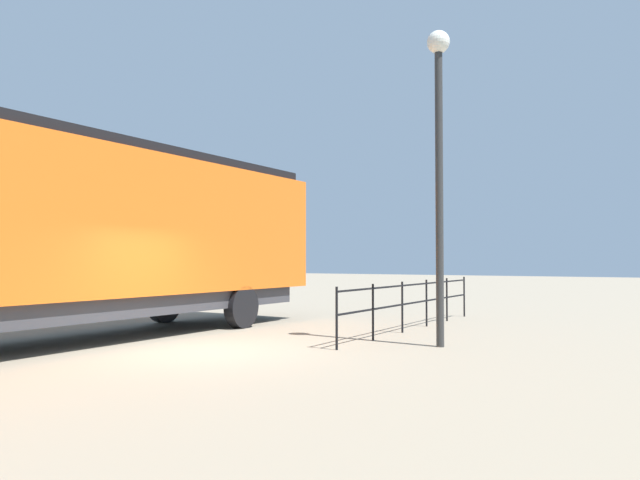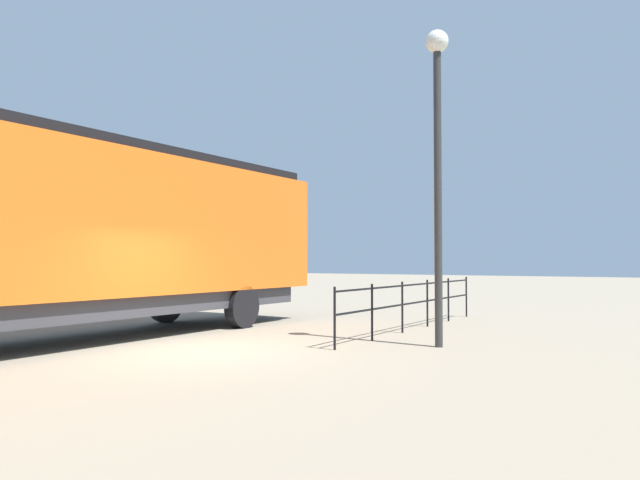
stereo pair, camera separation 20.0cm
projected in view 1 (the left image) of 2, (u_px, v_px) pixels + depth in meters
ground_plane at (203, 351)px, 11.85m from camera, size 120.00×120.00×0.00m
locomotive at (47, 228)px, 12.61m from camera, size 3.07×16.33×4.38m
lamp_post at (439, 134)px, 12.60m from camera, size 0.48×0.48×6.55m
platform_fence at (415, 298)px, 15.60m from camera, size 0.05×8.32×1.25m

